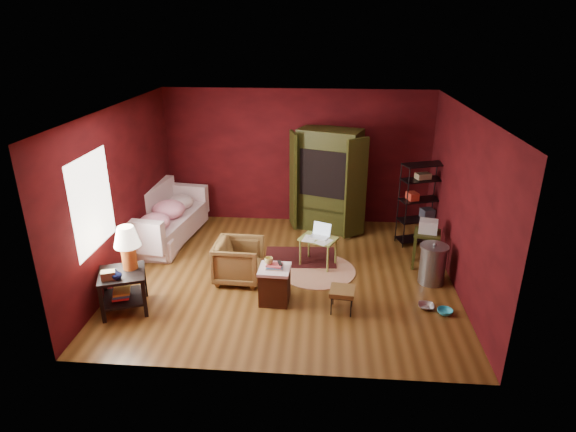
% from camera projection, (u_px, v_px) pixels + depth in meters
% --- Properties ---
extents(room, '(5.54, 5.04, 2.84)m').
position_uv_depth(room, '(284.00, 198.00, 7.69)').
color(room, brown).
rests_on(room, ground).
extents(sofa, '(0.59, 2.00, 0.78)m').
position_uv_depth(sofa, '(167.00, 222.00, 9.38)').
color(sofa, silver).
rests_on(sofa, ground).
extents(armchair, '(0.72, 0.77, 0.77)m').
position_uv_depth(armchair, '(239.00, 259.00, 7.92)').
color(armchair, black).
rests_on(armchair, ground).
extents(pet_bowl_steel, '(0.25, 0.09, 0.24)m').
position_uv_depth(pet_bowl_steel, '(427.00, 301.00, 7.21)').
color(pet_bowl_steel, '#B5B8BC').
rests_on(pet_bowl_steel, ground).
extents(pet_bowl_turquoise, '(0.23, 0.10, 0.23)m').
position_uv_depth(pet_bowl_turquoise, '(446.00, 307.00, 7.07)').
color(pet_bowl_turquoise, '#29A4C1').
rests_on(pet_bowl_turquoise, ground).
extents(vase, '(0.19, 0.20, 0.15)m').
position_uv_depth(vase, '(116.00, 274.00, 6.81)').
color(vase, '#0D1542').
rests_on(vase, side_table).
extents(mug, '(0.16, 0.14, 0.13)m').
position_uv_depth(mug, '(269.00, 260.00, 7.19)').
color(mug, '#DACA6B').
rests_on(mug, hamper).
extents(side_table, '(0.83, 0.83, 1.28)m').
position_uv_depth(side_table, '(125.00, 261.00, 7.02)').
color(side_table, black).
rests_on(side_table, ground).
extents(sofa_cushions, '(1.18, 2.33, 0.94)m').
position_uv_depth(sofa_cushions, '(164.00, 219.00, 9.34)').
color(sofa_cushions, silver).
rests_on(sofa_cushions, sofa).
extents(hamper, '(0.49, 0.49, 0.66)m').
position_uv_depth(hamper, '(275.00, 284.00, 7.33)').
color(hamper, '#441F0F').
rests_on(hamper, ground).
extents(footstool, '(0.39, 0.39, 0.37)m').
position_uv_depth(footstool, '(342.00, 292.00, 7.08)').
color(footstool, black).
rests_on(footstool, ground).
extents(rug_round, '(1.74, 1.74, 0.01)m').
position_uv_depth(rug_round, '(317.00, 270.00, 8.35)').
color(rug_round, beige).
rests_on(rug_round, ground).
extents(rug_oriental, '(1.32, 0.92, 0.01)m').
position_uv_depth(rug_oriental, '(300.00, 257.00, 8.80)').
color(rug_oriental, '#521517').
rests_on(rug_oriental, ground).
extents(laptop_desk, '(0.73, 0.65, 0.75)m').
position_uv_depth(laptop_desk, '(319.00, 241.00, 8.39)').
color(laptop_desk, '#919D48').
rests_on(laptop_desk, ground).
extents(tv_armoire, '(1.55, 1.18, 2.08)m').
position_uv_depth(tv_armoire, '(328.00, 179.00, 9.69)').
color(tv_armoire, '#30310E').
rests_on(tv_armoire, ground).
extents(wire_shelving, '(0.85, 0.58, 1.59)m').
position_uv_depth(wire_shelving, '(421.00, 200.00, 9.12)').
color(wire_shelving, black).
rests_on(wire_shelving, ground).
extents(small_stand, '(0.52, 0.52, 0.88)m').
position_uv_depth(small_stand, '(428.00, 232.00, 8.27)').
color(small_stand, '#30310E').
rests_on(small_stand, ground).
extents(trash_can, '(0.49, 0.49, 0.72)m').
position_uv_depth(trash_can, '(433.00, 264.00, 7.86)').
color(trash_can, gray).
rests_on(trash_can, ground).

